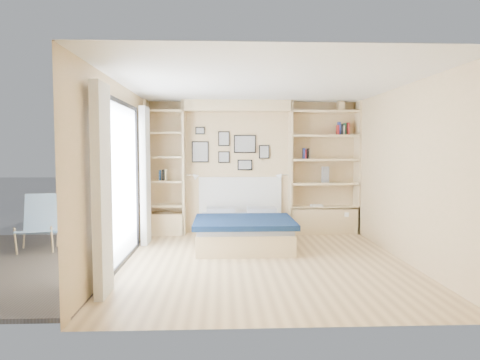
{
  "coord_description": "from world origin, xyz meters",
  "views": [
    {
      "loc": [
        -0.59,
        -5.93,
        1.58
      ],
      "look_at": [
        -0.3,
        0.9,
        1.1
      ],
      "focal_mm": 32.0,
      "sensor_mm": 36.0,
      "label": 1
    }
  ],
  "objects": [
    {
      "name": "room_shell",
      "position": [
        -0.39,
        1.52,
        1.08
      ],
      "size": [
        4.5,
        4.5,
        4.5
      ],
      "color": "#DCB483",
      "rests_on": "ground"
    },
    {
      "name": "deck_chair",
      "position": [
        -3.5,
        0.92,
        0.43
      ],
      "size": [
        0.71,
        0.98,
        0.89
      ],
      "rotation": [
        0.0,
        0.0,
        0.22
      ],
      "color": "tan",
      "rests_on": "ground"
    },
    {
      "name": "bed",
      "position": [
        -0.24,
        1.14,
        0.26
      ],
      "size": [
        1.58,
        2.08,
        1.07
      ],
      "color": "beige",
      "rests_on": "ground"
    },
    {
      "name": "shelf_decor",
      "position": [
        1.1,
        2.07,
        1.7
      ],
      "size": [
        3.55,
        0.23,
        2.03
      ],
      "color": "#A51E1E",
      "rests_on": "ground"
    },
    {
      "name": "photo_gallery",
      "position": [
        -0.45,
        2.22,
        1.6
      ],
      "size": [
        1.48,
        0.02,
        0.82
      ],
      "color": "black",
      "rests_on": "ground"
    },
    {
      "name": "ground",
      "position": [
        0.0,
        0.0,
        0.0
      ],
      "size": [
        4.5,
        4.5,
        0.0
      ],
      "primitive_type": "plane",
      "color": "#DDB982",
      "rests_on": "ground"
    },
    {
      "name": "reading_lamps",
      "position": [
        -0.3,
        2.0,
        1.1
      ],
      "size": [
        1.92,
        0.12,
        0.15
      ],
      "color": "silver",
      "rests_on": "ground"
    },
    {
      "name": "deck",
      "position": [
        -3.6,
        0.0,
        0.0
      ],
      "size": [
        3.2,
        4.0,
        0.05
      ],
      "primitive_type": "cube",
      "color": "brown",
      "rests_on": "ground"
    }
  ]
}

